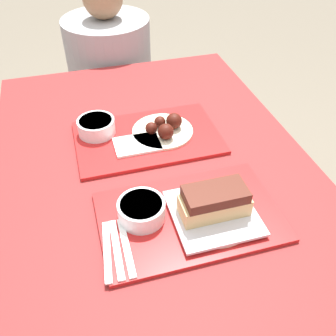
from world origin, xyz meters
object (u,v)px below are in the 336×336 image
tray_far (148,138)px  bowl_coleslaw_far (96,126)px  bowl_coleslaw_near (141,210)px  brisket_sandwich_plate (214,207)px  tray_near (189,217)px  wings_plate_far (164,128)px  person_seated_across (110,63)px

tray_far → bowl_coleslaw_far: (-0.15, 0.06, 0.03)m
bowl_coleslaw_near → brisket_sandwich_plate: size_ratio=0.57×
bowl_coleslaw_near → brisket_sandwich_plate: 0.18m
tray_near → brisket_sandwich_plate: 0.07m
bowl_coleslaw_near → bowl_coleslaw_far: same height
brisket_sandwich_plate → tray_near: bearing=161.0°
wings_plate_far → person_seated_across: size_ratio=0.30×
bowl_coleslaw_near → wings_plate_far: size_ratio=0.60×
bowl_coleslaw_near → wings_plate_far: bearing=65.7°
bowl_coleslaw_near → wings_plate_far: wings_plate_far is taller
bowl_coleslaw_far → tray_far: bearing=-22.4°
tray_near → wings_plate_far: size_ratio=2.32×
tray_near → bowl_coleslaw_near: bowl_coleslaw_near is taller
tray_near → bowl_coleslaw_near: size_ratio=3.84×
brisket_sandwich_plate → person_seated_across: person_seated_across is taller
brisket_sandwich_plate → wings_plate_far: (-0.02, 0.37, -0.02)m
brisket_sandwich_plate → wings_plate_far: size_ratio=1.05×
tray_far → bowl_coleslaw_near: bearing=-105.8°
tray_near → brisket_sandwich_plate: size_ratio=2.20×
tray_far → bowl_coleslaw_near: bowl_coleslaw_near is taller
tray_far → wings_plate_far: size_ratio=2.32×
bowl_coleslaw_near → brisket_sandwich_plate: brisket_sandwich_plate is taller
brisket_sandwich_plate → person_seated_across: bearing=94.2°
wings_plate_far → brisket_sandwich_plate: bearing=-86.5°
person_seated_across → brisket_sandwich_plate: bearing=-85.8°
tray_far → bowl_coleslaw_near: 0.34m
bowl_coleslaw_far → person_seated_across: 0.72m
tray_near → tray_far: (-0.02, 0.35, 0.00)m
bowl_coleslaw_near → person_seated_across: 1.10m
tray_far → brisket_sandwich_plate: brisket_sandwich_plate is taller
brisket_sandwich_plate → bowl_coleslaw_far: size_ratio=1.74×
tray_near → wings_plate_far: bearing=84.8°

